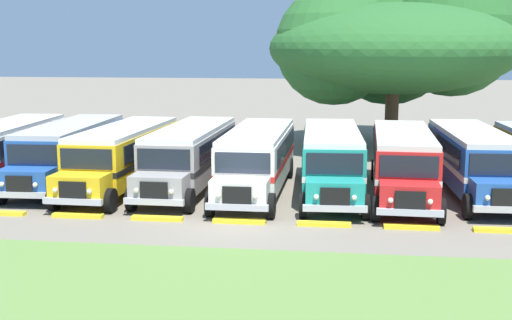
# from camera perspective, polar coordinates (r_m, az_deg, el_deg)

# --- Properties ---
(ground_plane) EXTENTS (220.00, 220.00, 0.00)m
(ground_plane) POSITION_cam_1_polar(r_m,az_deg,el_deg) (25.82, -1.34, -5.20)
(ground_plane) COLOR slate
(foreground_grass_strip) EXTENTS (80.00, 9.41, 0.01)m
(foreground_grass_strip) POSITION_cam_1_polar(r_m,az_deg,el_deg) (18.19, -5.39, -11.70)
(foreground_grass_strip) COLOR olive
(foreground_grass_strip) RESTS_ON ground_plane
(parked_bus_slot_0) EXTENTS (3.21, 10.91, 2.82)m
(parked_bus_slot_0) POSITION_cam_1_polar(r_m,az_deg,el_deg) (35.36, -20.29, 0.87)
(parked_bus_slot_0) COLOR silver
(parked_bus_slot_0) RESTS_ON ground_plane
(parked_bus_slot_1) EXTENTS (3.01, 10.88, 2.82)m
(parked_bus_slot_1) POSITION_cam_1_polar(r_m,az_deg,el_deg) (34.16, -15.37, 0.83)
(parked_bus_slot_1) COLOR #23519E
(parked_bus_slot_1) RESTS_ON ground_plane
(parked_bus_slot_2) EXTENTS (2.93, 10.87, 2.82)m
(parked_bus_slot_2) POSITION_cam_1_polar(r_m,az_deg,el_deg) (32.34, -11.07, 0.52)
(parked_bus_slot_2) COLOR yellow
(parked_bus_slot_2) RESTS_ON ground_plane
(parked_bus_slot_3) EXTENTS (2.86, 10.86, 2.82)m
(parked_bus_slot_3) POSITION_cam_1_polar(r_m,az_deg,el_deg) (31.84, -5.57, 0.51)
(parked_bus_slot_3) COLOR #9E9993
(parked_bus_slot_3) RESTS_ON ground_plane
(parked_bus_slot_4) EXTENTS (2.72, 10.84, 2.82)m
(parked_bus_slot_4) POSITION_cam_1_polar(r_m,az_deg,el_deg) (30.83, 0.11, 0.26)
(parked_bus_slot_4) COLOR silver
(parked_bus_slot_4) RESTS_ON ground_plane
(parked_bus_slot_5) EXTENTS (3.11, 10.90, 2.82)m
(parked_bus_slot_5) POSITION_cam_1_polar(r_m,az_deg,el_deg) (30.85, 6.38, 0.20)
(parked_bus_slot_5) COLOR teal
(parked_bus_slot_5) RESTS_ON ground_plane
(parked_bus_slot_6) EXTENTS (2.95, 10.87, 2.82)m
(parked_bus_slot_6) POSITION_cam_1_polar(r_m,az_deg,el_deg) (30.71, 12.25, -0.00)
(parked_bus_slot_6) COLOR red
(parked_bus_slot_6) RESTS_ON ground_plane
(parked_bus_slot_7) EXTENTS (3.05, 10.89, 2.82)m
(parked_bus_slot_7) POSITION_cam_1_polar(r_m,az_deg,el_deg) (32.03, 17.77, 0.15)
(parked_bus_slot_7) COLOR #23519E
(parked_bus_slot_7) RESTS_ON ground_plane
(curb_wheelstop_1) EXTENTS (2.00, 0.36, 0.15)m
(curb_wheelstop_1) POSITION_cam_1_polar(r_m,az_deg,el_deg) (28.61, -20.66, -4.19)
(curb_wheelstop_1) COLOR yellow
(curb_wheelstop_1) RESTS_ON ground_plane
(curb_wheelstop_2) EXTENTS (2.00, 0.36, 0.15)m
(curb_wheelstop_2) POSITION_cam_1_polar(r_m,az_deg,el_deg) (27.27, -14.75, -4.55)
(curb_wheelstop_2) COLOR yellow
(curb_wheelstop_2) RESTS_ON ground_plane
(curb_wheelstop_3) EXTENTS (2.00, 0.36, 0.15)m
(curb_wheelstop_3) POSITION_cam_1_polar(r_m,az_deg,el_deg) (26.25, -8.30, -4.88)
(curb_wheelstop_3) COLOR yellow
(curb_wheelstop_3) RESTS_ON ground_plane
(curb_wheelstop_4) EXTENTS (2.00, 0.36, 0.15)m
(curb_wheelstop_4) POSITION_cam_1_polar(r_m,az_deg,el_deg) (25.58, -1.42, -5.16)
(curb_wheelstop_4) COLOR yellow
(curb_wheelstop_4) RESTS_ON ground_plane
(curb_wheelstop_5) EXTENTS (2.00, 0.36, 0.15)m
(curb_wheelstop_5) POSITION_cam_1_polar(r_m,az_deg,el_deg) (25.29, 5.73, -5.38)
(curb_wheelstop_5) COLOR yellow
(curb_wheelstop_5) RESTS_ON ground_plane
(curb_wheelstop_6) EXTENTS (2.00, 0.36, 0.15)m
(curb_wheelstop_6) POSITION_cam_1_polar(r_m,az_deg,el_deg) (25.40, 12.94, -5.52)
(curb_wheelstop_6) COLOR yellow
(curb_wheelstop_6) RESTS_ON ground_plane
(curb_wheelstop_7) EXTENTS (2.00, 0.36, 0.15)m
(curb_wheelstop_7) POSITION_cam_1_polar(r_m,az_deg,el_deg) (25.91, 19.97, -5.57)
(curb_wheelstop_7) COLOR yellow
(curb_wheelstop_7) RESTS_ON ground_plane
(broad_shade_tree) EXTENTS (15.74, 17.26, 11.86)m
(broad_shade_tree) POSITION_cam_1_polar(r_m,az_deg,el_deg) (45.43, 11.63, 9.66)
(broad_shade_tree) COLOR brown
(broad_shade_tree) RESTS_ON ground_plane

